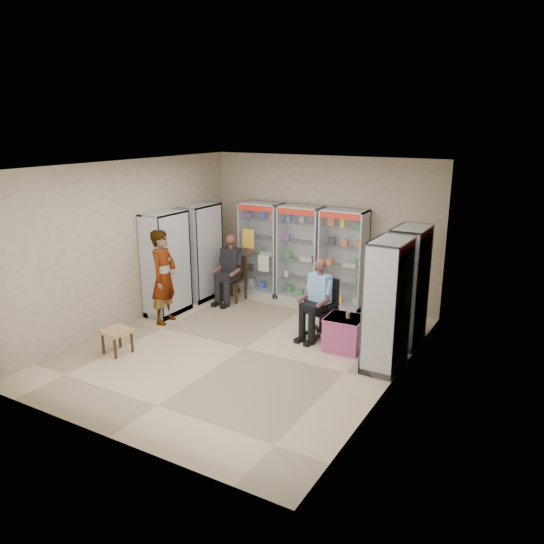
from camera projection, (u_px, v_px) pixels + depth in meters
The scene contains 18 objects.
floor at pixel (245, 348), 8.84m from camera, with size 6.00×6.00×0.00m, color #C6B089.
room_shell at pixel (243, 232), 8.30m from camera, with size 5.02×6.02×3.01m.
cabinet_back_left at pixel (261, 248), 11.47m from camera, with size 0.90×0.50×2.00m, color #AAACB1.
cabinet_back_mid at pixel (301, 254), 11.01m from camera, with size 0.90×0.50×2.00m, color silver.
cabinet_back_right at pixel (343, 259), 10.56m from camera, with size 0.90×0.50×2.00m, color silver.
cabinet_right_far at pixel (408, 286), 8.83m from camera, with size 0.50×0.90×2.00m, color #B2B4BA.
cabinet_right_near at pixel (387, 305), 7.92m from camera, with size 0.50×0.90×2.00m, color #A7AAAE.
cabinet_left_far at pixel (201, 252), 11.14m from camera, with size 0.50×0.90×2.00m, color #A6A8AD.
cabinet_left_near at pixel (166, 264), 10.22m from camera, with size 0.50×0.90×2.00m, color #ABAEB3.
wooden_chair at pixel (234, 279), 11.12m from camera, with size 0.42×0.42×0.94m, color black.
seated_customer at pixel (232, 270), 11.03m from camera, with size 0.44×0.60×1.34m, color black, non-canonical shape.
office_chair at pixel (321, 308), 9.23m from camera, with size 0.56×0.56×1.04m, color black.
seated_shopkeeper at pixel (320, 301), 9.15m from camera, with size 0.43×0.60×1.32m, color #639AC4, non-canonical shape.
pink_trunk at pixel (344, 333), 8.72m from camera, with size 0.59×0.56×0.56m, color #BA4A90.
tea_glass at pixel (348, 315), 8.61m from camera, with size 0.07×0.07×0.10m, color #4F2606.
woven_stool_a at pixel (345, 336), 8.76m from camera, with size 0.44×0.44×0.44m, color olive.
woven_stool_b at pixel (117, 341), 8.61m from camera, with size 0.41×0.41×0.41m, color #A87046.
standing_man at pixel (164, 277), 9.78m from camera, with size 0.64×0.42×1.77m, color gray.
Camera 1 is at (4.46, -6.85, 3.63)m, focal length 35.00 mm.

